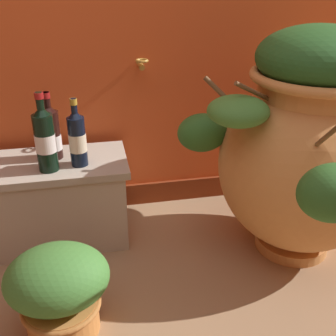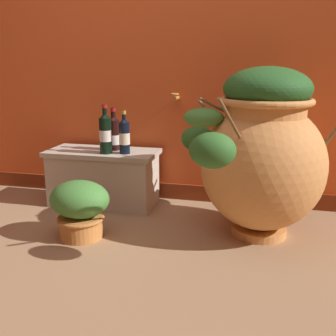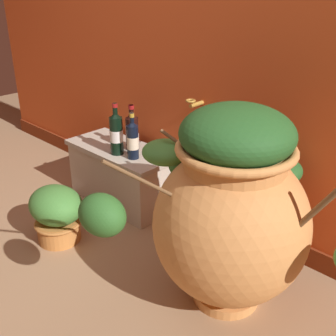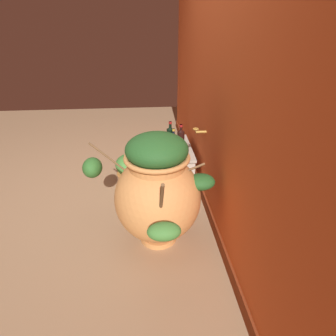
# 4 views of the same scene
# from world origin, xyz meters

# --- Properties ---
(ground_plane) EXTENTS (7.00, 7.00, 0.00)m
(ground_plane) POSITION_xyz_m (0.00, 0.00, 0.00)
(ground_plane) COLOR #9E7A56
(back_wall) EXTENTS (4.40, 0.33, 2.60)m
(back_wall) POSITION_xyz_m (-0.00, 1.20, 1.29)
(back_wall) COLOR #D15123
(back_wall) RESTS_ON ground_plane
(terracotta_urn) EXTENTS (1.08, 1.03, 0.93)m
(terracotta_urn) POSITION_xyz_m (0.57, 0.61, 0.47)
(terracotta_urn) COLOR #D68E4C
(terracotta_urn) RESTS_ON ground_plane
(stone_ledge) EXTENTS (0.74, 0.34, 0.38)m
(stone_ledge) POSITION_xyz_m (-0.48, 0.88, 0.20)
(stone_ledge) COLOR beige
(stone_ledge) RESTS_ON ground_plane
(wine_bottle_left) EXTENTS (0.07, 0.07, 0.28)m
(wine_bottle_left) POSITION_xyz_m (-0.30, 0.83, 0.50)
(wine_bottle_left) COLOR black
(wine_bottle_left) RESTS_ON stone_ledge
(wine_bottle_middle) EXTENTS (0.08, 0.08, 0.28)m
(wine_bottle_middle) POSITION_xyz_m (-0.41, 0.92, 0.49)
(wine_bottle_middle) COLOR black
(wine_bottle_middle) RESTS_ON stone_ledge
(wine_bottle_right) EXTENTS (0.08, 0.08, 0.32)m
(wine_bottle_right) POSITION_xyz_m (-0.42, 0.80, 0.51)
(wine_bottle_right) COLOR black
(wine_bottle_right) RESTS_ON stone_ledge
(potted_shrub) EXTENTS (0.33, 0.27, 0.33)m
(potted_shrub) POSITION_xyz_m (-0.39, 0.33, 0.18)
(potted_shrub) COLOR #CC7F3D
(potted_shrub) RESTS_ON ground_plane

